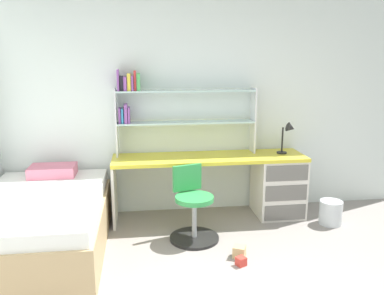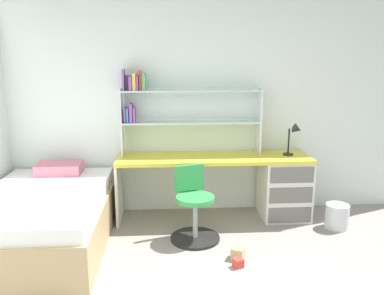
{
  "view_description": "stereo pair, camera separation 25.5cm",
  "coord_description": "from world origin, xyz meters",
  "px_view_note": "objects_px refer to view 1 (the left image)",
  "views": [
    {
      "loc": [
        -0.66,
        -2.08,
        1.86
      ],
      "look_at": [
        -0.17,
        1.6,
        1.03
      ],
      "focal_mm": 36.71,
      "sensor_mm": 36.0,
      "label": 1
    },
    {
      "loc": [
        -0.41,
        -2.1,
        1.86
      ],
      "look_at": [
        -0.17,
        1.6,
        1.03
      ],
      "focal_mm": 36.71,
      "sensor_mm": 36.0,
      "label": 2
    }
  ],
  "objects_px": {
    "desk_lamp": "(289,133)",
    "swivel_chair": "(193,211)",
    "waste_bin": "(331,212)",
    "bed_platform": "(41,224)",
    "desk": "(260,181)",
    "bookshelf_hutch": "(167,105)",
    "toy_block_natural_1": "(239,252)",
    "toy_block_red_0": "(241,261)"
  },
  "relations": [
    {
      "from": "desk_lamp",
      "to": "swivel_chair",
      "type": "xyz_separation_m",
      "value": [
        -1.21,
        -0.54,
        -0.71
      ]
    },
    {
      "from": "desk_lamp",
      "to": "waste_bin",
      "type": "xyz_separation_m",
      "value": [
        0.41,
        -0.37,
        -0.87
      ]
    },
    {
      "from": "bed_platform",
      "to": "waste_bin",
      "type": "height_order",
      "value": "bed_platform"
    },
    {
      "from": "swivel_chair",
      "to": "bed_platform",
      "type": "xyz_separation_m",
      "value": [
        -1.51,
        -0.08,
        -0.01
      ]
    },
    {
      "from": "swivel_chair",
      "to": "desk_lamp",
      "type": "bearing_deg",
      "value": 23.79
    },
    {
      "from": "desk",
      "to": "waste_bin",
      "type": "relative_size",
      "value": 8.13
    },
    {
      "from": "desk",
      "to": "bookshelf_hutch",
      "type": "height_order",
      "value": "bookshelf_hutch"
    },
    {
      "from": "waste_bin",
      "to": "toy_block_natural_1",
      "type": "bearing_deg",
      "value": -153.1
    },
    {
      "from": "bookshelf_hutch",
      "to": "toy_block_natural_1",
      "type": "distance_m",
      "value": 1.84
    },
    {
      "from": "toy_block_natural_1",
      "to": "desk",
      "type": "bearing_deg",
      "value": 63.65
    },
    {
      "from": "toy_block_red_0",
      "to": "toy_block_natural_1",
      "type": "height_order",
      "value": "toy_block_natural_1"
    },
    {
      "from": "desk_lamp",
      "to": "bookshelf_hutch",
      "type": "bearing_deg",
      "value": 173.09
    },
    {
      "from": "desk",
      "to": "swivel_chair",
      "type": "xyz_separation_m",
      "value": [
        -0.88,
        -0.54,
        -0.13
      ]
    },
    {
      "from": "toy_block_red_0",
      "to": "toy_block_natural_1",
      "type": "xyz_separation_m",
      "value": [
        0.02,
        0.15,
        0.02
      ]
    },
    {
      "from": "bed_platform",
      "to": "waste_bin",
      "type": "bearing_deg",
      "value": 4.48
    },
    {
      "from": "swivel_chair",
      "to": "toy_block_red_0",
      "type": "distance_m",
      "value": 0.76
    },
    {
      "from": "waste_bin",
      "to": "bookshelf_hutch",
      "type": "bearing_deg",
      "value": 163.35
    },
    {
      "from": "swivel_chair",
      "to": "bed_platform",
      "type": "bearing_deg",
      "value": -176.78
    },
    {
      "from": "bed_platform",
      "to": "swivel_chair",
      "type": "bearing_deg",
      "value": 3.22
    },
    {
      "from": "bed_platform",
      "to": "toy_block_natural_1",
      "type": "height_order",
      "value": "bed_platform"
    },
    {
      "from": "desk_lamp",
      "to": "toy_block_natural_1",
      "type": "xyz_separation_m",
      "value": [
        -0.83,
        -1.0,
        -0.95
      ]
    },
    {
      "from": "desk",
      "to": "toy_block_red_0",
      "type": "relative_size",
      "value": 27.67
    },
    {
      "from": "bookshelf_hutch",
      "to": "bed_platform",
      "type": "relative_size",
      "value": 0.89
    },
    {
      "from": "desk",
      "to": "bed_platform",
      "type": "bearing_deg",
      "value": -165.36
    },
    {
      "from": "desk",
      "to": "toy_block_natural_1",
      "type": "bearing_deg",
      "value": -116.35
    },
    {
      "from": "desk_lamp",
      "to": "swivel_chair",
      "type": "distance_m",
      "value": 1.51
    },
    {
      "from": "desk",
      "to": "bookshelf_hutch",
      "type": "distance_m",
      "value": 1.43
    },
    {
      "from": "desk",
      "to": "toy_block_red_0",
      "type": "bearing_deg",
      "value": -114.21
    },
    {
      "from": "toy_block_natural_1",
      "to": "swivel_chair",
      "type": "bearing_deg",
      "value": 129.46
    },
    {
      "from": "bookshelf_hutch",
      "to": "desk_lamp",
      "type": "distance_m",
      "value": 1.47
    },
    {
      "from": "desk_lamp",
      "to": "toy_block_red_0",
      "type": "bearing_deg",
      "value": -126.42
    },
    {
      "from": "toy_block_natural_1",
      "to": "desk_lamp",
      "type": "bearing_deg",
      "value": 50.38
    },
    {
      "from": "bed_platform",
      "to": "toy_block_red_0",
      "type": "height_order",
      "value": "bed_platform"
    },
    {
      "from": "bed_platform",
      "to": "toy_block_natural_1",
      "type": "distance_m",
      "value": 1.95
    },
    {
      "from": "bookshelf_hutch",
      "to": "bed_platform",
      "type": "height_order",
      "value": "bookshelf_hutch"
    },
    {
      "from": "bookshelf_hutch",
      "to": "swivel_chair",
      "type": "bearing_deg",
      "value": -73.65
    },
    {
      "from": "waste_bin",
      "to": "toy_block_red_0",
      "type": "distance_m",
      "value": 1.49
    },
    {
      "from": "swivel_chair",
      "to": "waste_bin",
      "type": "xyz_separation_m",
      "value": [
        1.62,
        0.16,
        -0.16
      ]
    },
    {
      "from": "desk_lamp",
      "to": "waste_bin",
      "type": "relative_size",
      "value": 1.38
    },
    {
      "from": "desk_lamp",
      "to": "swivel_chair",
      "type": "height_order",
      "value": "desk_lamp"
    },
    {
      "from": "bookshelf_hutch",
      "to": "swivel_chair",
      "type": "xyz_separation_m",
      "value": [
        0.21,
        -0.71,
        -1.04
      ]
    },
    {
      "from": "desk",
      "to": "bookshelf_hutch",
      "type": "xyz_separation_m",
      "value": [
        -1.09,
        0.17,
        0.91
      ]
    }
  ]
}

